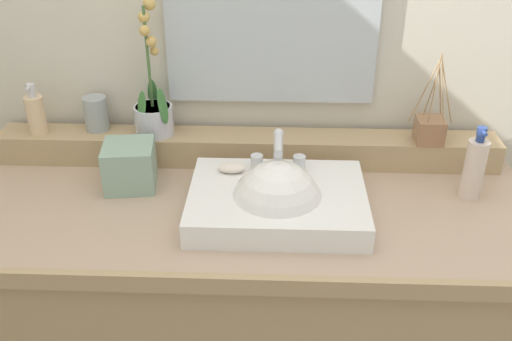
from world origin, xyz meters
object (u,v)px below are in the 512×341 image
at_px(sink_basin, 277,204).
at_px(potted_plant, 153,108).
at_px(lotion_bottle, 474,168).
at_px(soap_bar, 232,168).
at_px(tumbler_cup, 96,113).
at_px(reed_diffuser, 429,129).
at_px(tissue_box, 130,165).
at_px(soap_dispenser, 36,113).

xyz_separation_m(sink_basin, potted_plant, (-0.35, 0.28, 0.13)).
height_order(sink_basin, lotion_bottle, lotion_bottle).
bearing_deg(soap_bar, potted_plant, 142.12).
height_order(sink_basin, tumbler_cup, tumbler_cup).
xyz_separation_m(reed_diffuser, tissue_box, (-0.80, -0.13, -0.06)).
distance_m(potted_plant, lotion_bottle, 0.87).
height_order(soap_bar, tissue_box, tissue_box).
distance_m(reed_diffuser, lotion_bottle, 0.18).
height_order(sink_basin, potted_plant, potted_plant).
relative_size(tumbler_cup, reed_diffuser, 0.39).
distance_m(soap_dispenser, tumbler_cup, 0.16).
height_order(soap_bar, potted_plant, potted_plant).
bearing_deg(tumbler_cup, tissue_box, -53.02).
bearing_deg(tumbler_cup, potted_plant, -6.69).
relative_size(tumbler_cup, tissue_box, 0.75).
xyz_separation_m(soap_dispenser, tissue_box, (0.29, -0.14, -0.08)).
bearing_deg(soap_dispenser, lotion_bottle, -7.84).
bearing_deg(sink_basin, lotion_bottle, 11.93).
height_order(soap_bar, tumbler_cup, tumbler_cup).
bearing_deg(lotion_bottle, sink_basin, -168.07).
relative_size(reed_diffuser, lotion_bottle, 1.27).
bearing_deg(soap_bar, soap_dispenser, 163.11).
bearing_deg(sink_basin, soap_bar, 140.80).
bearing_deg(soap_bar, tumbler_cup, 153.52).
height_order(soap_dispenser, reed_diffuser, reed_diffuser).
relative_size(soap_bar, tissue_box, 0.54).
bearing_deg(tissue_box, lotion_bottle, -1.37).
distance_m(soap_bar, reed_diffuser, 0.56).
height_order(lotion_bottle, tissue_box, lotion_bottle).
relative_size(soap_bar, potted_plant, 0.19).
bearing_deg(tissue_box, reed_diffuser, 9.09).
relative_size(reed_diffuser, tissue_box, 1.94).
distance_m(potted_plant, tissue_box, 0.19).
bearing_deg(tissue_box, potted_plant, 74.45).
height_order(sink_basin, soap_dispenser, soap_dispenser).
xyz_separation_m(sink_basin, soap_bar, (-0.12, 0.10, 0.04)).
bearing_deg(tumbler_cup, lotion_bottle, -10.64).
relative_size(soap_bar, soap_dispenser, 0.48).
distance_m(potted_plant, soap_dispenser, 0.33).
bearing_deg(lotion_bottle, potted_plant, 168.58).
bearing_deg(lotion_bottle, tissue_box, 178.63).
bearing_deg(potted_plant, lotion_bottle, -11.42).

